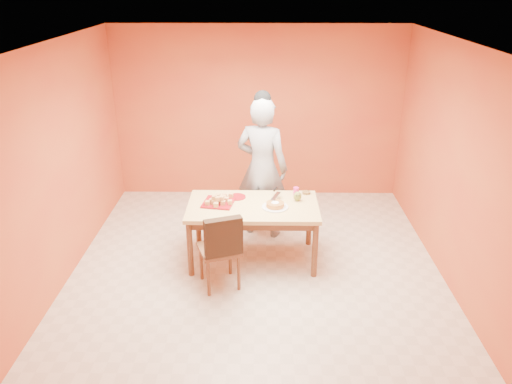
{
  "coord_description": "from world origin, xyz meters",
  "views": [
    {
      "loc": [
        0.07,
        -5.16,
        3.33
      ],
      "look_at": [
        -0.01,
        0.3,
        0.96
      ],
      "focal_mm": 35.0,
      "sensor_mm": 36.0,
      "label": 1
    }
  ],
  "objects_px": {
    "pastry_platter": "(219,203)",
    "dining_chair": "(219,248)",
    "person": "(262,168)",
    "egg_ornament": "(297,196)",
    "dining_table": "(253,212)",
    "checker_tin": "(306,193)",
    "magenta_glass": "(296,191)",
    "sponge_cake": "(275,205)",
    "red_dinner_plate": "(237,197)"
  },
  "relations": [
    {
      "from": "egg_ornament",
      "to": "checker_tin",
      "type": "distance_m",
      "value": 0.27
    },
    {
      "from": "red_dinner_plate",
      "to": "egg_ornament",
      "type": "relative_size",
      "value": 1.79
    },
    {
      "from": "dining_table",
      "to": "person",
      "type": "relative_size",
      "value": 0.83
    },
    {
      "from": "checker_tin",
      "to": "dining_chair",
      "type": "bearing_deg",
      "value": -137.89
    },
    {
      "from": "dining_chair",
      "to": "egg_ornament",
      "type": "relative_size",
      "value": 7.69
    },
    {
      "from": "dining_table",
      "to": "sponge_cake",
      "type": "height_order",
      "value": "sponge_cake"
    },
    {
      "from": "pastry_platter",
      "to": "sponge_cake",
      "type": "xyz_separation_m",
      "value": [
        0.69,
        -0.11,
        0.03
      ]
    },
    {
      "from": "dining_chair",
      "to": "egg_ornament",
      "type": "xyz_separation_m",
      "value": [
        0.93,
        0.73,
        0.33
      ]
    },
    {
      "from": "egg_ornament",
      "to": "person",
      "type": "bearing_deg",
      "value": 130.52
    },
    {
      "from": "dining_table",
      "to": "red_dinner_plate",
      "type": "height_order",
      "value": "red_dinner_plate"
    },
    {
      "from": "sponge_cake",
      "to": "egg_ornament",
      "type": "bearing_deg",
      "value": 34.65
    },
    {
      "from": "dining_chair",
      "to": "person",
      "type": "relative_size",
      "value": 0.5
    },
    {
      "from": "red_dinner_plate",
      "to": "person",
      "type": "bearing_deg",
      "value": 57.4
    },
    {
      "from": "egg_ornament",
      "to": "pastry_platter",
      "type": "bearing_deg",
      "value": -171.05
    },
    {
      "from": "dining_chair",
      "to": "checker_tin",
      "type": "relative_size",
      "value": 9.42
    },
    {
      "from": "dining_table",
      "to": "magenta_glass",
      "type": "xyz_separation_m",
      "value": [
        0.54,
        0.31,
        0.14
      ]
    },
    {
      "from": "egg_ornament",
      "to": "dining_chair",
      "type": "bearing_deg",
      "value": -137.83
    },
    {
      "from": "pastry_platter",
      "to": "egg_ornament",
      "type": "xyz_separation_m",
      "value": [
        0.97,
        0.08,
        0.05
      ]
    },
    {
      "from": "red_dinner_plate",
      "to": "sponge_cake",
      "type": "bearing_deg",
      "value": -31.5
    },
    {
      "from": "red_dinner_plate",
      "to": "egg_ornament",
      "type": "xyz_separation_m",
      "value": [
        0.76,
        -0.1,
        0.06
      ]
    },
    {
      "from": "dining_table",
      "to": "dining_chair",
      "type": "relative_size",
      "value": 1.67
    },
    {
      "from": "person",
      "to": "dining_chair",
      "type": "bearing_deg",
      "value": 88.13
    },
    {
      "from": "dining_chair",
      "to": "dining_table",
      "type": "bearing_deg",
      "value": 38.37
    },
    {
      "from": "pastry_platter",
      "to": "checker_tin",
      "type": "distance_m",
      "value": 1.15
    },
    {
      "from": "red_dinner_plate",
      "to": "sponge_cake",
      "type": "relative_size",
      "value": 1.02
    },
    {
      "from": "person",
      "to": "egg_ornament",
      "type": "bearing_deg",
      "value": 144.84
    },
    {
      "from": "red_dinner_plate",
      "to": "dining_chair",
      "type": "bearing_deg",
      "value": -101.57
    },
    {
      "from": "dining_chair",
      "to": "red_dinner_plate",
      "type": "height_order",
      "value": "dining_chair"
    },
    {
      "from": "red_dinner_plate",
      "to": "sponge_cake",
      "type": "distance_m",
      "value": 0.56
    },
    {
      "from": "sponge_cake",
      "to": "magenta_glass",
      "type": "relative_size",
      "value": 2.16
    },
    {
      "from": "pastry_platter",
      "to": "dining_chair",
      "type": "bearing_deg",
      "value": -85.69
    },
    {
      "from": "person",
      "to": "checker_tin",
      "type": "xyz_separation_m",
      "value": [
        0.57,
        -0.37,
        -0.19
      ]
    },
    {
      "from": "red_dinner_plate",
      "to": "sponge_cake",
      "type": "xyz_separation_m",
      "value": [
        0.48,
        -0.29,
        0.03
      ]
    },
    {
      "from": "dining_chair",
      "to": "checker_tin",
      "type": "distance_m",
      "value": 1.45
    },
    {
      "from": "dining_chair",
      "to": "sponge_cake",
      "type": "relative_size",
      "value": 4.4
    },
    {
      "from": "sponge_cake",
      "to": "checker_tin",
      "type": "distance_m",
      "value": 0.59
    },
    {
      "from": "person",
      "to": "egg_ornament",
      "type": "height_order",
      "value": "person"
    },
    {
      "from": "dining_table",
      "to": "checker_tin",
      "type": "relative_size",
      "value": 15.73
    },
    {
      "from": "dining_chair",
      "to": "pastry_platter",
      "type": "height_order",
      "value": "dining_chair"
    },
    {
      "from": "pastry_platter",
      "to": "red_dinner_plate",
      "type": "distance_m",
      "value": 0.28
    },
    {
      "from": "dining_chair",
      "to": "checker_tin",
      "type": "bearing_deg",
      "value": 22.37
    },
    {
      "from": "egg_ornament",
      "to": "red_dinner_plate",
      "type": "bearing_deg",
      "value": 176.58
    },
    {
      "from": "dining_table",
      "to": "magenta_glass",
      "type": "bearing_deg",
      "value": 29.9
    },
    {
      "from": "dining_chair",
      "to": "person",
      "type": "height_order",
      "value": "person"
    },
    {
      "from": "dining_table",
      "to": "egg_ornament",
      "type": "xyz_separation_m",
      "value": [
        0.55,
        0.12,
        0.16
      ]
    },
    {
      "from": "person",
      "to": "pastry_platter",
      "type": "height_order",
      "value": "person"
    },
    {
      "from": "person",
      "to": "checker_tin",
      "type": "height_order",
      "value": "person"
    },
    {
      "from": "sponge_cake",
      "to": "checker_tin",
      "type": "xyz_separation_m",
      "value": [
        0.41,
        0.42,
        -0.02
      ]
    },
    {
      "from": "magenta_glass",
      "to": "checker_tin",
      "type": "height_order",
      "value": "magenta_glass"
    },
    {
      "from": "sponge_cake",
      "to": "checker_tin",
      "type": "bearing_deg",
      "value": 45.69
    }
  ]
}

